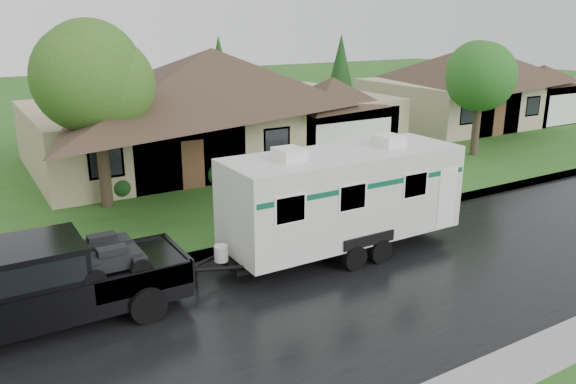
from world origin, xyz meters
name	(u,v)px	position (x,y,z in m)	size (l,w,h in m)	color
ground	(341,257)	(0.00, 0.00, 0.00)	(140.00, 140.00, 0.00)	#28571B
road	(383,281)	(0.00, -2.00, 0.01)	(140.00, 8.00, 0.01)	black
curb	(302,233)	(0.00, 2.25, 0.07)	(140.00, 0.50, 0.15)	gray
lawn	(173,158)	(0.00, 15.00, 0.07)	(140.00, 26.00, 0.15)	#28571B
house_main	(220,91)	(2.29, 13.84, 3.59)	(19.44, 10.80, 6.90)	tan
house_neighbor	(478,76)	(22.27, 14.34, 3.32)	(15.12, 9.72, 6.45)	tan
tree_left_green	(95,81)	(-5.06, 8.43, 4.96)	(4.19, 4.19, 6.93)	#382B1E
tree_right_green	(481,77)	(14.01, 7.10, 4.26)	(3.58, 3.58, 5.93)	#382B1E
shrub_row	(257,166)	(2.00, 9.30, 0.65)	(13.60, 1.00, 1.00)	#143814
pickup_truck	(41,282)	(-8.54, 0.36, 1.16)	(6.52, 2.48, 2.17)	black
travel_trailer	(343,194)	(0.28, 0.36, 1.91)	(8.04, 2.82, 3.61)	silver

